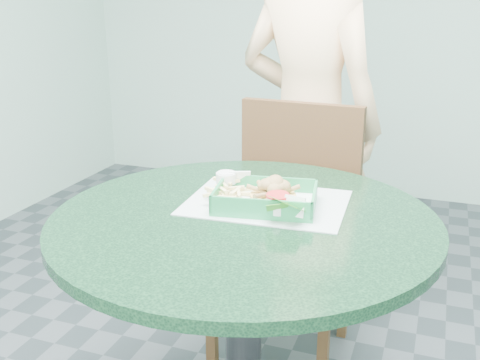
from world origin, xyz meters
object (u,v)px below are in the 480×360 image
(diner_person, at_px, (308,108))
(crab_sandwich, at_px, (273,197))
(sauce_ramekin, at_px, (233,182))
(food_basket, at_px, (265,209))
(dining_chair, at_px, (291,215))
(cafe_table, at_px, (244,282))

(diner_person, xyz_separation_m, crab_sandwich, (0.10, -0.81, -0.08))
(crab_sandwich, height_order, sauce_ramekin, crab_sandwich)
(food_basket, bearing_deg, sauce_ramekin, 146.39)
(food_basket, bearing_deg, crab_sandwich, 15.74)
(dining_chair, bearing_deg, crab_sandwich, -77.00)
(cafe_table, bearing_deg, crab_sandwich, 54.62)
(cafe_table, bearing_deg, diner_person, 93.07)
(food_basket, relative_size, sauce_ramekin, 4.55)
(crab_sandwich, relative_size, sauce_ramekin, 2.13)
(food_basket, height_order, sauce_ramekin, sauce_ramekin)
(dining_chair, bearing_deg, food_basket, -79.01)
(cafe_table, distance_m, sauce_ramekin, 0.28)
(sauce_ramekin, bearing_deg, dining_chair, 83.68)
(cafe_table, height_order, food_basket, food_basket)
(cafe_table, xyz_separation_m, food_basket, (0.03, 0.07, 0.19))
(crab_sandwich, bearing_deg, sauce_ramekin, 151.65)
(dining_chair, distance_m, food_basket, 0.60)
(cafe_table, height_order, sauce_ramekin, sauce_ramekin)
(cafe_table, relative_size, dining_chair, 1.06)
(dining_chair, height_order, diner_person, diner_person)
(cafe_table, relative_size, sauce_ramekin, 17.27)
(diner_person, bearing_deg, crab_sandwich, 108.74)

